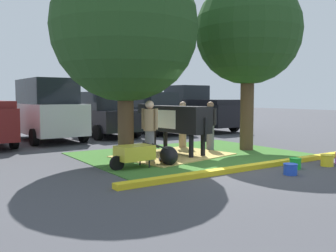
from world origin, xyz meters
name	(u,v)px	position (x,y,z in m)	size (l,w,h in m)	color
ground_plane	(231,166)	(0.00, 0.00, 0.00)	(80.00, 80.00, 0.00)	#424247
grass_island	(191,155)	(0.22, 2.05, 0.01)	(6.51, 5.03, 0.02)	#386B28
curb_yellow	(255,166)	(0.22, -0.62, 0.06)	(7.71, 0.24, 0.12)	yellow
hay_bedding	(173,155)	(-0.38, 2.12, 0.03)	(3.20, 2.40, 0.04)	tan
shade_tree_left	(125,28)	(-1.97, 2.14, 3.65)	(4.01, 4.01, 5.67)	#4C3823
shade_tree_right	(248,32)	(2.41, 1.83, 3.92)	(3.49, 3.49, 5.70)	#4C3823
cow_holstein	(175,119)	(-0.11, 2.43, 1.10)	(0.99, 3.13, 1.55)	black
calf_lying	(169,155)	(-1.23, 1.11, 0.24)	(0.93, 1.30, 0.48)	black
person_handler	(183,123)	(0.88, 3.40, 0.88)	(0.47, 0.34, 1.64)	#9E7F5B
person_visitor_near	(150,129)	(-1.46, 1.70, 0.92)	(0.34, 0.49, 1.70)	slate
person_visitor_far	(210,124)	(1.36, 2.47, 0.88)	(0.34, 0.53, 1.64)	slate
wheelbarrow	(134,153)	(-2.29, 1.09, 0.39)	(1.61, 0.64, 0.63)	gold
bucket_blue	(290,169)	(0.36, -1.58, 0.14)	(0.33, 0.33, 0.26)	blue
bucket_green	(295,163)	(1.03, -1.20, 0.15)	(0.30, 0.30, 0.28)	green
bucket_yellow	(327,160)	(2.04, -1.41, 0.16)	(0.34, 0.34, 0.30)	yellow
suv_dark_grey	(47,110)	(-2.40, 8.41, 1.27)	(2.23, 4.66, 2.52)	silver
sedan_silver	(103,115)	(0.19, 8.68, 0.98)	(2.13, 4.45, 2.02)	black
sedan_blue	(153,113)	(2.84, 8.61, 0.98)	(2.13, 4.45, 2.02)	#4C5156
pickup_truck_black	(196,110)	(5.66, 8.76, 1.11)	(2.35, 5.46, 2.42)	black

